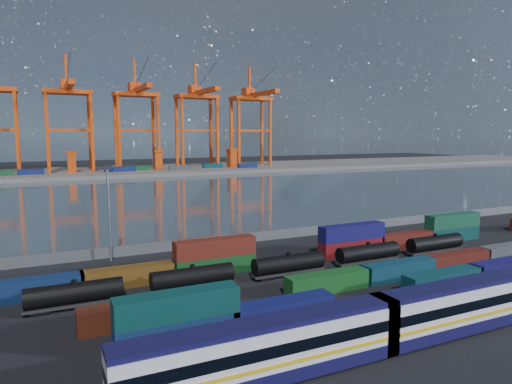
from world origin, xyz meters
name	(u,v)px	position (x,y,z in m)	size (l,w,h in m)	color
ground	(341,280)	(0.00, 0.00, 0.00)	(700.00, 700.00, 0.00)	black
harbor_water	(166,196)	(0.00, 105.00, 0.01)	(700.00, 700.00, 0.00)	#314048
far_quay	(119,171)	(0.00, 210.00, 1.00)	(700.00, 70.00, 2.00)	#514F4C
distant_mountains	(68,73)	(63.02, 1600.00, 220.29)	(2470.00, 1100.00, 520.00)	#1E2630
passenger_train	(473,304)	(2.91, -20.72, 2.93)	(79.54, 3.40, 5.83)	silver
container_row_south	(419,280)	(5.56, -9.99, 2.20)	(128.34, 2.67, 5.69)	#44464A
container_row_mid	(419,267)	(12.30, -3.28, 1.36)	(141.64, 2.56, 2.72)	#444549
container_row_north	(340,245)	(7.86, 11.26, 2.12)	(141.60, 2.65, 5.66)	navy
tanker_string	(193,278)	(-21.76, 5.17, 1.88)	(105.21, 2.62, 3.75)	black
waterfront_fence	(260,236)	(0.00, 28.00, 1.00)	(160.12, 0.12, 2.20)	#595B5E
yard_light_mast	(109,208)	(-30.00, 26.00, 9.30)	(1.60, 0.40, 16.60)	slate
gantry_cranes	(103,103)	(-7.50, 203.33, 38.51)	(199.16, 46.39, 62.83)	#E0460F
quay_containers	(101,170)	(-11.00, 195.46, 3.30)	(172.58, 10.99, 2.60)	navy
straddle_carriers	(116,160)	(-2.50, 200.00, 7.82)	(140.00, 7.00, 11.10)	#E0460F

